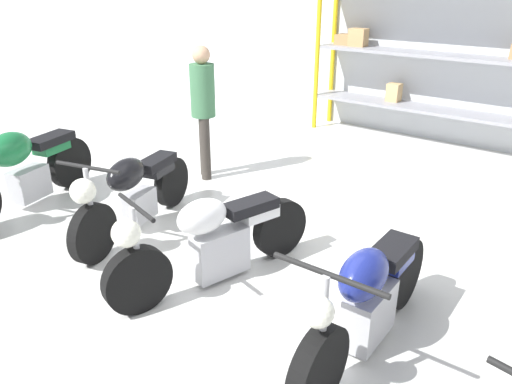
{
  "coord_description": "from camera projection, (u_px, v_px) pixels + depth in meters",
  "views": [
    {
      "loc": [
        2.57,
        -2.97,
        2.54
      ],
      "look_at": [
        0.0,
        0.4,
        0.7
      ],
      "focal_mm": 35.0,
      "sensor_mm": 36.0,
      "label": 1
    }
  ],
  "objects": [
    {
      "name": "ground_plane",
      "position": [
        230.0,
        275.0,
        4.6
      ],
      "size": [
        30.0,
        30.0,
        0.0
      ],
      "primitive_type": "plane",
      "color": "silver"
    },
    {
      "name": "back_wall",
      "position": [
        448.0,
        28.0,
        7.78
      ],
      "size": [
        30.0,
        0.08,
        3.6
      ],
      "color": "silver",
      "rests_on": "ground_plane"
    },
    {
      "name": "shelving_rack",
      "position": [
        437.0,
        54.0,
        7.66
      ],
      "size": [
        4.15,
        0.63,
        2.8
      ],
      "color": "yellow",
      "rests_on": "ground_plane"
    },
    {
      "name": "motorcycle_green",
      "position": [
        23.0,
        169.0,
        5.75
      ],
      "size": [
        0.79,
        2.08,
        1.08
      ],
      "rotation": [
        0.0,
        0.0,
        -1.33
      ],
      "color": "black",
      "rests_on": "ground_plane"
    },
    {
      "name": "motorcycle_black",
      "position": [
        133.0,
        192.0,
        5.22
      ],
      "size": [
        0.81,
        1.96,
        0.97
      ],
      "rotation": [
        0.0,
        0.0,
        -1.32
      ],
      "color": "black",
      "rests_on": "ground_plane"
    },
    {
      "name": "motorcycle_white",
      "position": [
        212.0,
        240.0,
        4.36
      ],
      "size": [
        0.8,
        2.03,
        0.94
      ],
      "rotation": [
        0.0,
        0.0,
        -1.84
      ],
      "color": "black",
      "rests_on": "ground_plane"
    },
    {
      "name": "motorcycle_blue",
      "position": [
        367.0,
        299.0,
        3.53
      ],
      "size": [
        0.75,
        1.97,
        0.98
      ],
      "rotation": [
        0.0,
        0.0,
        -1.56
      ],
      "color": "black",
      "rests_on": "ground_plane"
    },
    {
      "name": "person_browsing",
      "position": [
        203.0,
        102.0,
        6.47
      ],
      "size": [
        0.45,
        0.45,
        1.75
      ],
      "rotation": [
        0.0,
        0.0,
        3.98
      ],
      "color": "#38332D",
      "rests_on": "ground_plane"
    }
  ]
}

